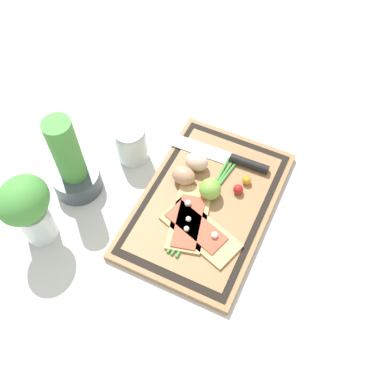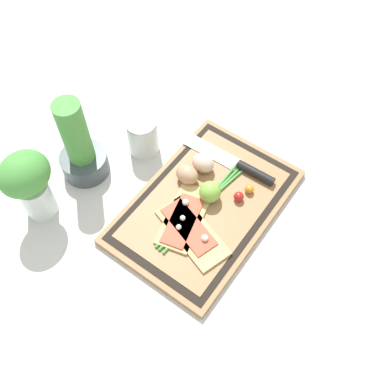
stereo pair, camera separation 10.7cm
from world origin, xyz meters
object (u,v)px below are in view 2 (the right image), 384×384
herb_glass (29,182)px  egg_brown (187,175)px  pizza_slice_near (192,231)px  knife (242,166)px  lime (211,192)px  cherry_tomato_yellow (249,189)px  sauce_jar (143,138)px  herb_pot (80,150)px  egg_pink (203,163)px  pizza_slice_far (184,217)px  cherry_tomato_red (239,197)px

herb_glass → egg_brown: bearing=-42.6°
pizza_slice_near → herb_glass: herb_glass is taller
egg_brown → knife: bearing=-39.5°
pizza_slice_near → lime: lime is taller
knife → cherry_tomato_yellow: 0.07m
knife → herb_glass: herb_glass is taller
egg_brown → sauce_jar: bearing=80.8°
egg_brown → cherry_tomato_yellow: 0.15m
herb_pot → herb_glass: 0.15m
cherry_tomato_yellow → herb_glass: (-0.32, 0.38, 0.09)m
pizza_slice_near → sauce_jar: 0.29m
egg_pink → herb_glass: 0.41m
pizza_slice_far → egg_pink: egg_pink is taller
cherry_tomato_yellow → sauce_jar: size_ratio=0.21×
egg_pink → lime: size_ratio=1.10×
pizza_slice_far → cherry_tomato_yellow: pizza_slice_far is taller
egg_pink → sauce_jar: (-0.03, 0.17, 0.00)m
knife → cherry_tomato_yellow: same height
egg_brown → herb_pot: herb_pot is taller
lime → pizza_slice_far: bearing=167.9°
lime → herb_pot: (-0.10, 0.31, 0.04)m
pizza_slice_near → pizza_slice_far: (0.02, 0.03, 0.00)m
knife → sauce_jar: (-0.08, 0.25, 0.02)m
cherry_tomato_yellow → herb_glass: 0.51m
cherry_tomato_red → herb_pot: (-0.14, 0.37, 0.05)m
herb_pot → sauce_jar: (0.14, -0.08, -0.04)m
egg_brown → cherry_tomato_yellow: (0.06, -0.14, -0.01)m
pizza_slice_near → lime: (0.10, 0.02, 0.02)m
egg_brown → lime: bearing=-97.8°
egg_brown → egg_pink: 0.05m
sauce_jar → herb_glass: 0.31m
lime → sauce_jar: 0.24m
egg_brown → herb_pot: size_ratio=0.24×
pizza_slice_near → egg_pink: egg_pink is taller
herb_pot → sauce_jar: herb_pot is taller
pizza_slice_near → egg_pink: (0.16, 0.08, 0.02)m
knife → cherry_tomato_red: cherry_tomato_red is taller
herb_pot → herb_glass: herb_pot is taller
pizza_slice_far → herb_pot: size_ratio=0.81×
cherry_tomato_red → herb_glass: herb_glass is taller
lime → cherry_tomato_red: bearing=-56.9°
cherry_tomato_yellow → herb_pot: 0.42m
egg_brown → cherry_tomato_red: size_ratio=2.37×
pizza_slice_far → lime: lime is taller
egg_pink → cherry_tomato_yellow: egg_pink is taller
pizza_slice_far → cherry_tomato_red: 0.14m
egg_pink → cherry_tomato_yellow: 0.13m
knife → egg_pink: (-0.06, 0.08, 0.01)m
egg_brown → egg_pink: (0.05, -0.01, 0.00)m
pizza_slice_far → cherry_tomato_red: (0.12, -0.07, 0.01)m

